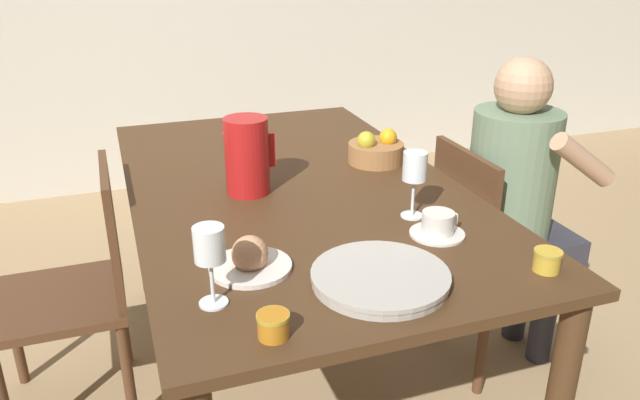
# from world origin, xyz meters

# --- Properties ---
(ground_plane) EXTENTS (20.00, 20.00, 0.00)m
(ground_plane) POSITION_xyz_m (0.00, 0.00, 0.00)
(ground_plane) COLOR tan
(dining_table) EXTENTS (1.03, 1.76, 0.77)m
(dining_table) POSITION_xyz_m (0.00, 0.00, 0.68)
(dining_table) COLOR #472D19
(dining_table) RESTS_ON ground_plane
(chair_person_side) EXTENTS (0.42, 0.42, 0.86)m
(chair_person_side) POSITION_xyz_m (0.71, -0.11, 0.46)
(chair_person_side) COLOR #51331E
(chair_person_side) RESTS_ON ground_plane
(chair_opposite) EXTENTS (0.42, 0.42, 0.86)m
(chair_opposite) POSITION_xyz_m (-0.71, 0.12, 0.46)
(chair_opposite) COLOR #51331E
(chair_opposite) RESTS_ON ground_plane
(person_seated) EXTENTS (0.39, 0.41, 1.17)m
(person_seated) POSITION_xyz_m (0.79, -0.13, 0.69)
(person_seated) COLOR #33333D
(person_seated) RESTS_ON ground_plane
(red_pitcher) EXTENTS (0.16, 0.14, 0.24)m
(red_pitcher) POSITION_xyz_m (-0.15, -0.02, 0.90)
(red_pitcher) COLOR red
(red_pitcher) RESTS_ON dining_table
(wine_glass_water) EXTENTS (0.07, 0.07, 0.19)m
(wine_glass_water) POSITION_xyz_m (-0.38, -0.63, 0.91)
(wine_glass_water) COLOR white
(wine_glass_water) RESTS_ON dining_table
(wine_glass_juice) EXTENTS (0.07, 0.07, 0.20)m
(wine_glass_juice) POSITION_xyz_m (0.25, -0.36, 0.92)
(wine_glass_juice) COLOR white
(wine_glass_juice) RESTS_ON dining_table
(teacup_near_person) EXTENTS (0.15, 0.15, 0.07)m
(teacup_near_person) POSITION_xyz_m (0.26, -0.49, 0.80)
(teacup_near_person) COLOR silver
(teacup_near_person) RESTS_ON dining_table
(serving_tray) EXTENTS (0.33, 0.33, 0.03)m
(serving_tray) POSITION_xyz_m (0.01, -0.67, 0.79)
(serving_tray) COLOR #B7B2A8
(serving_tray) RESTS_ON dining_table
(bread_plate) EXTENTS (0.20, 0.20, 0.09)m
(bread_plate) POSITION_xyz_m (-0.26, -0.50, 0.80)
(bread_plate) COLOR silver
(bread_plate) RESTS_ON dining_table
(jam_jar_amber) EXTENTS (0.07, 0.07, 0.05)m
(jam_jar_amber) POSITION_xyz_m (0.41, -0.75, 0.80)
(jam_jar_amber) COLOR gold
(jam_jar_amber) RESTS_ON dining_table
(jam_jar_red) EXTENTS (0.07, 0.07, 0.05)m
(jam_jar_red) POSITION_xyz_m (-0.28, -0.79, 0.80)
(jam_jar_red) COLOR #C67A1E
(jam_jar_red) RESTS_ON dining_table
(fruit_bowl) EXTENTS (0.20, 0.20, 0.12)m
(fruit_bowl) POSITION_xyz_m (0.34, 0.11, 0.82)
(fruit_bowl) COLOR #9E6B3D
(fruit_bowl) RESTS_ON dining_table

